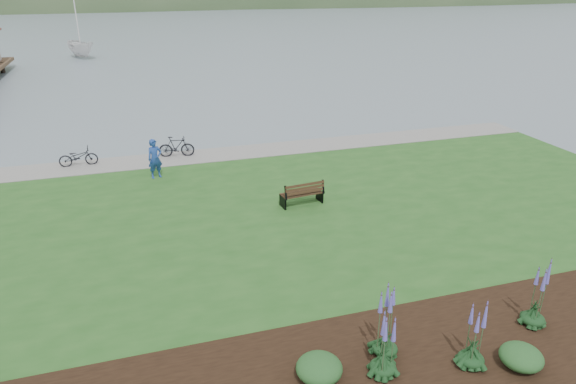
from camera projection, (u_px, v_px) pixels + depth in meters
name	position (u px, v px, depth m)	size (l,w,h in m)	color
ground	(265.00, 215.00, 20.56)	(600.00, 600.00, 0.00)	slate
lawn	(279.00, 232.00, 18.72)	(34.00, 20.00, 0.40)	#22531D
shoreline_path	(231.00, 153.00, 26.48)	(34.00, 2.20, 0.03)	gray
garden_bed	(486.00, 347.00, 12.58)	(24.00, 4.40, 0.04)	black
far_hillside	(194.00, 5.00, 175.80)	(580.00, 80.00, 38.00)	#314A2A
park_bench	(303.00, 193.00, 20.29)	(1.74, 0.87, 1.04)	#301F12
person	(155.00, 155.00, 22.93)	(0.77, 0.53, 2.10)	#1F4091
bicycle_a	(78.00, 157.00, 24.56)	(1.78, 0.62, 0.93)	black
bicycle_b	(176.00, 147.00, 25.81)	(1.77, 0.51, 1.06)	black
sailboat	(82.00, 58.00, 60.66)	(9.16, 9.32, 24.14)	silver
echium_0	(474.00, 341.00, 11.75)	(0.62, 0.62, 1.79)	#123217
echium_1	(537.00, 298.00, 13.09)	(0.62, 0.62, 2.10)	#123217
echium_4	(387.00, 320.00, 11.97)	(0.62, 0.62, 2.34)	#123217
echium_5	(384.00, 349.00, 11.49)	(0.62, 0.62, 1.81)	#123217
shrub_0	(319.00, 368.00, 11.49)	(1.06, 1.06, 0.53)	#1E4C21
shrub_1	(521.00, 357.00, 11.86)	(0.99, 0.99, 0.50)	#1E4C21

